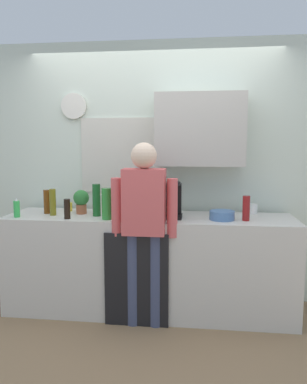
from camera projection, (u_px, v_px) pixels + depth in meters
ground_plane at (144, 324)px, 3.36m from camera, size 8.00×8.00×0.00m
kitchen_counter at (149, 264)px, 3.60m from camera, size 2.68×0.64×0.92m
dishwasher_panel at (136, 280)px, 3.29m from camera, size 0.56×0.02×0.83m
back_wall_assembly at (160, 166)px, 3.87m from camera, size 4.28×0.42×2.60m
coffee_maker at (171, 202)px, 3.46m from camera, size 0.20×0.20×0.33m
bottle_clear_soda at (107, 204)px, 3.38m from camera, size 0.09×0.09×0.28m
bottle_amber_beer at (47, 202)px, 3.66m from camera, size 0.06×0.06×0.23m
bottle_olive_oil at (53, 202)px, 3.56m from camera, size 0.06×0.06×0.25m
bottle_green_wine at (97, 200)px, 3.53m from camera, size 0.07×0.07×0.30m
bottle_red_vinegar at (246, 208)px, 3.32m from camera, size 0.06×0.06×0.22m
bottle_dark_sauce at (67, 209)px, 3.40m from camera, size 0.06×0.06×0.18m
cup_yellow_cup at (69, 207)px, 3.80m from camera, size 0.07×0.07×0.08m
cup_white_mug at (253, 209)px, 3.65m from camera, size 0.08×0.08×0.09m
mixing_bowl at (222, 215)px, 3.37m from camera, size 0.22×0.22×0.08m
potted_plant at (81, 200)px, 3.64m from camera, size 0.15×0.15×0.23m
dish_soap at (17, 209)px, 3.48m from camera, size 0.06×0.06×0.18m
storage_canister at (105, 203)px, 3.80m from camera, size 0.14×0.14×0.17m
person_at_sink at (144, 219)px, 3.24m from camera, size 0.57×0.22×1.60m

